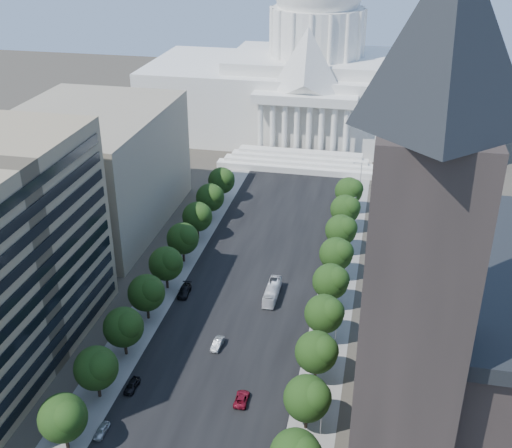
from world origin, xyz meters
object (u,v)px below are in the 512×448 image
Objects in this scene: car_silver at (218,344)px; car_parked at (102,431)px; city_bus at (272,292)px; car_dark_a at (132,385)px; car_red at (242,399)px; car_dark_b at (184,291)px.

car_parked is (-12.44, -25.75, -0.08)m from car_silver.
city_bus is (19.53, 44.99, 0.79)m from car_parked.
car_dark_a is 0.42× the size of city_bus.
car_dark_a reaches higher than car_red.
car_dark_a is at bearing 87.81° from car_parked.
city_bus is (7.09, 19.24, 0.70)m from car_silver.
car_red is (7.96, -13.87, -0.08)m from car_silver.
car_silver is at bearing -57.64° from car_dark_b.
city_bus reaches higher than car_dark_b.
car_dark_b is 42.35m from car_parked.
car_red is at bearing 32.08° from car_parked.
car_dark_b reaches higher than car_parked.
car_silver reaches higher than car_red.
car_dark_b is (-11.94, 16.60, 0.08)m from car_silver.
car_silver is at bearing -61.39° from car_red.
car_parked is (-0.79, -11.11, -0.08)m from car_dark_a.
car_silver is 0.80× the size of car_dark_b.
car_red is at bearing -56.17° from car_silver.
car_parked is at bearing -94.05° from car_dark_b.
car_silver is 0.95× the size of car_red.
car_red is 33.13m from city_bus.
car_parked is 0.37× the size of city_bus.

